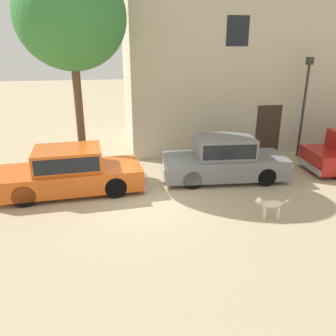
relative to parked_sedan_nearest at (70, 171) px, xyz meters
The scene contains 7 objects.
ground_plane 2.46m from the parked_sedan_nearest, 25.52° to the right, with size 80.00×80.00×0.00m, color tan.
parked_sedan_nearest is the anchor object (origin of this frame).
parked_sedan_second 5.18m from the parked_sedan_nearest, ahead, with size 4.43×2.00×1.54m.
apartment_block 12.30m from the parked_sedan_nearest, 28.15° to the left, with size 16.60×5.68×7.38m.
stray_dog_spotted 6.12m from the parked_sedan_nearest, 27.55° to the right, with size 0.97×0.28×0.67m.
street_lamp 9.57m from the parked_sedan_nearest, 13.08° to the left, with size 0.22×0.22×4.04m.
acacia_tree_left 4.92m from the parked_sedan_nearest, 80.17° to the left, with size 3.57×3.22×7.03m.
Camera 1 is at (-0.81, -9.38, 4.44)m, focal length 35.95 mm.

